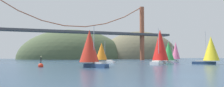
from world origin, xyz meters
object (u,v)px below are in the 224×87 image
(sailboat_scarlet_sail, at_px, (90,47))
(sailboat_pink_spinnaker, at_px, (175,52))
(sailboat_orange_sail, at_px, (102,52))
(sailboat_red_spinnaker, at_px, (160,46))
(sailboat_yellow_sail, at_px, (210,49))
(sailboat_green_sail, at_px, (168,52))
(channel_buoy, at_px, (41,65))

(sailboat_scarlet_sail, bearing_deg, sailboat_pink_spinnaker, 34.93)
(sailboat_orange_sail, bearing_deg, sailboat_pink_spinnaker, 8.62)
(sailboat_red_spinnaker, bearing_deg, sailboat_orange_sail, 137.43)
(sailboat_yellow_sail, height_order, sailboat_pink_spinnaker, sailboat_yellow_sail)
(sailboat_green_sail, bearing_deg, channel_buoy, -159.10)
(sailboat_red_spinnaker, xyz_separation_m, channel_buoy, (-33.38, -6.74, -4.95))
(sailboat_pink_spinnaker, height_order, channel_buoy, sailboat_pink_spinnaker)
(sailboat_yellow_sail, xyz_separation_m, sailboat_red_spinnaker, (-13.27, 5.74, 0.99))
(sailboat_yellow_sail, bearing_deg, sailboat_orange_sail, 145.60)
(sailboat_scarlet_sail, height_order, sailboat_red_spinnaker, sailboat_red_spinnaker)
(sailboat_orange_sail, height_order, sailboat_scarlet_sail, sailboat_scarlet_sail)
(sailboat_pink_spinnaker, bearing_deg, sailboat_green_sail, -135.93)
(sailboat_green_sail, height_order, channel_buoy, sailboat_green_sail)
(sailboat_yellow_sail, xyz_separation_m, sailboat_pink_spinnaker, (4.77, 23.79, -0.18))
(sailboat_pink_spinnaker, bearing_deg, sailboat_scarlet_sail, -145.07)
(sailboat_scarlet_sail, height_order, sailboat_yellow_sail, sailboat_yellow_sail)
(channel_buoy, bearing_deg, sailboat_green_sail, 20.90)
(sailboat_scarlet_sail, distance_m, sailboat_yellow_sail, 37.28)
(sailboat_red_spinnaker, relative_size, channel_buoy, 4.01)
(sailboat_scarlet_sail, distance_m, channel_buoy, 11.36)
(sailboat_orange_sail, height_order, sailboat_red_spinnaker, sailboat_red_spinnaker)
(sailboat_red_spinnaker, bearing_deg, sailboat_green_sail, 45.88)
(sailboat_scarlet_sail, relative_size, sailboat_yellow_sail, 0.90)
(sailboat_orange_sail, xyz_separation_m, sailboat_green_sail, (23.56, -3.60, 0.20))
(sailboat_red_spinnaker, bearing_deg, channel_buoy, -168.59)
(sailboat_pink_spinnaker, bearing_deg, sailboat_red_spinnaker, -134.99)
(sailboat_green_sail, distance_m, channel_buoy, 45.77)
(sailboat_orange_sail, xyz_separation_m, sailboat_pink_spinnaker, (32.35, 4.91, 0.44))
(sailboat_orange_sail, relative_size, sailboat_scarlet_sail, 0.84)
(sailboat_scarlet_sail, xyz_separation_m, channel_buoy, (-9.75, 4.31, -3.92))
(sailboat_yellow_sail, bearing_deg, sailboat_scarlet_sail, -171.82)
(sailboat_pink_spinnaker, distance_m, sailboat_green_sail, 12.23)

